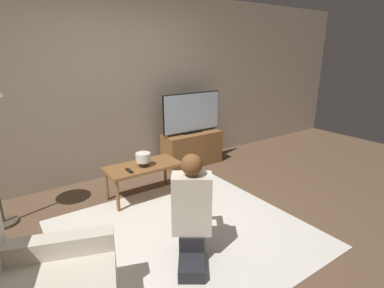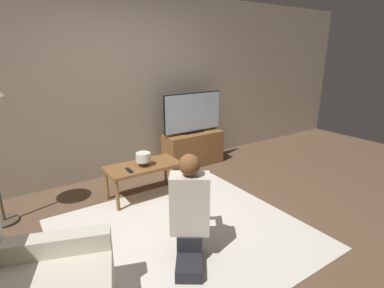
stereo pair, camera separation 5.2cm
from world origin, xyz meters
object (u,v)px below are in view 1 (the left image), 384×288
(tv, at_px, (192,113))
(table_lamp, at_px, (143,158))
(coffee_table, at_px, (143,169))
(person_kneeling, at_px, (192,209))

(tv, xyz_separation_m, table_lamp, (-1.17, -0.63, -0.32))
(tv, relative_size, table_lamp, 5.76)
(tv, height_order, table_lamp, tv)
(tv, xyz_separation_m, coffee_table, (-1.16, -0.60, -0.48))
(tv, distance_m, coffee_table, 1.39)
(coffee_table, xyz_separation_m, person_kneeling, (-0.17, -1.32, 0.11))
(person_kneeling, xyz_separation_m, table_lamp, (0.16, 1.28, 0.05))
(person_kneeling, bearing_deg, table_lamp, -62.46)
(tv, xyz_separation_m, person_kneeling, (-1.33, -1.92, -0.37))
(coffee_table, height_order, table_lamp, table_lamp)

